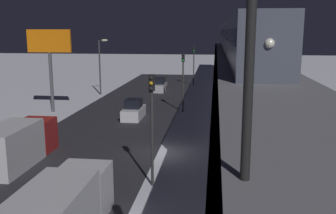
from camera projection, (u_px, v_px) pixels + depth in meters
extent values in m
plane|color=white|center=(156.00, 153.00, 28.00)|extent=(240.00, 240.00, 0.00)
cube|color=#28282D|center=(85.00, 150.00, 28.65)|extent=(11.00, 102.64, 0.01)
cube|color=slate|center=(251.00, 73.00, 26.07)|extent=(5.00, 102.64, 0.80)
cube|color=#38383D|center=(215.00, 73.00, 26.36)|extent=(0.24, 100.58, 0.80)
cylinder|color=slate|center=(229.00, 65.00, 69.51)|extent=(1.40, 1.40, 5.52)
cylinder|color=slate|center=(232.00, 73.00, 55.24)|extent=(1.40, 1.40, 5.52)
cylinder|color=slate|center=(237.00, 88.00, 40.96)|extent=(1.40, 1.40, 5.52)
cylinder|color=slate|center=(249.00, 118.00, 26.69)|extent=(1.40, 1.40, 5.52)
cube|color=#4C5160|center=(251.00, 42.00, 26.11)|extent=(2.90, 18.00, 3.40)
cube|color=black|center=(252.00, 36.00, 26.03)|extent=(2.94, 16.20, 0.90)
cube|color=#4C5160|center=(237.00, 37.00, 44.22)|extent=(2.90, 18.00, 3.40)
cube|color=black|center=(237.00, 34.00, 44.14)|extent=(2.94, 16.20, 0.90)
cube|color=#4C5160|center=(231.00, 36.00, 62.33)|extent=(2.90, 18.00, 3.40)
cube|color=black|center=(231.00, 33.00, 62.25)|extent=(2.94, 16.20, 0.90)
cube|color=#4C5160|center=(228.00, 35.00, 80.44)|extent=(2.90, 18.00, 3.40)
cube|color=black|center=(228.00, 33.00, 80.36)|extent=(2.94, 16.20, 0.90)
sphere|color=white|center=(270.00, 43.00, 17.27)|extent=(0.44, 0.44, 0.44)
cylinder|color=black|center=(249.00, 83.00, 6.03)|extent=(0.16, 0.16, 3.20)
cube|color=#B2B2B7|center=(159.00, 87.00, 56.76)|extent=(1.80, 4.41, 1.10)
cube|color=black|center=(159.00, 81.00, 56.56)|extent=(1.58, 2.12, 0.87)
cylinder|color=black|center=(155.00, 88.00, 58.23)|extent=(0.20, 0.64, 0.64)
cylinder|color=black|center=(166.00, 88.00, 58.03)|extent=(0.20, 0.64, 0.64)
cylinder|color=black|center=(152.00, 90.00, 55.57)|extent=(0.20, 0.64, 0.64)
cylinder|color=black|center=(164.00, 90.00, 55.37)|extent=(0.20, 0.64, 0.64)
cube|color=silver|center=(134.00, 113.00, 39.01)|extent=(1.80, 4.09, 1.10)
cube|color=black|center=(133.00, 103.00, 38.82)|extent=(1.58, 1.97, 0.87)
cube|color=silver|center=(84.00, 190.00, 18.49)|extent=(2.30, 2.20, 2.40)
cube|color=#A51E1E|center=(37.00, 135.00, 28.30)|extent=(2.30, 2.20, 2.40)
cube|color=silver|center=(10.00, 148.00, 24.57)|extent=(2.40, 5.00, 2.80)
cylinder|color=#2D2D2D|center=(152.00, 139.00, 21.58)|extent=(0.16, 0.16, 5.50)
cube|color=black|center=(152.00, 83.00, 20.96)|extent=(0.32, 0.32, 0.90)
sphere|color=black|center=(151.00, 78.00, 20.72)|extent=(0.20, 0.20, 0.20)
sphere|color=yellow|center=(151.00, 83.00, 20.78)|extent=(0.20, 0.20, 0.20)
sphere|color=black|center=(151.00, 89.00, 20.84)|extent=(0.20, 0.20, 0.20)
cylinder|color=#2D2D2D|center=(183.00, 87.00, 41.72)|extent=(0.16, 0.16, 5.50)
cube|color=black|center=(183.00, 57.00, 41.10)|extent=(0.32, 0.32, 0.90)
sphere|color=black|center=(183.00, 55.00, 40.86)|extent=(0.20, 0.20, 0.20)
sphere|color=black|center=(183.00, 58.00, 40.92)|extent=(0.20, 0.20, 0.20)
sphere|color=#19E53F|center=(183.00, 60.00, 40.98)|extent=(0.20, 0.20, 0.20)
cylinder|color=#2D2D2D|center=(194.00, 69.00, 61.86)|extent=(0.16, 0.16, 5.50)
cube|color=black|center=(194.00, 49.00, 61.24)|extent=(0.32, 0.32, 0.90)
sphere|color=black|center=(194.00, 47.00, 61.00)|extent=(0.20, 0.20, 0.20)
sphere|color=black|center=(194.00, 49.00, 61.06)|extent=(0.20, 0.20, 0.20)
sphere|color=#19E53F|center=(194.00, 51.00, 61.12)|extent=(0.20, 0.20, 0.20)
cylinder|color=#4C4C51|center=(51.00, 82.00, 41.65)|extent=(0.36, 0.36, 6.50)
cube|color=orange|center=(49.00, 41.00, 40.79)|extent=(4.80, 0.30, 2.40)
cylinder|color=#38383D|center=(100.00, 68.00, 53.01)|extent=(0.20, 0.20, 7.50)
ellipsoid|color=#F4E5B2|center=(105.00, 40.00, 52.19)|extent=(0.90, 0.44, 0.30)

